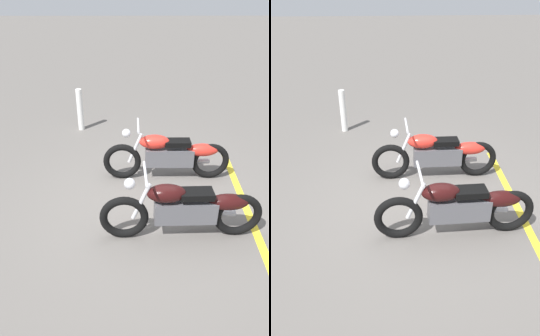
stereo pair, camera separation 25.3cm
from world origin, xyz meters
The scene contains 5 objects.
ground_plane centered at (0.00, 0.00, 0.00)m, with size 60.00×60.00×0.00m, color #66605B.
motorcycle_bright_foreground centered at (-0.27, -0.78, 0.46)m, with size 2.23×0.62×1.04m.
motorcycle_dark_foreground centered at (-0.34, 0.77, 0.46)m, with size 2.23×0.62×1.04m.
bollard_post centered at (1.60, -2.99, 0.49)m, with size 0.14×0.14×0.98m, color white.
parking_stripe_near centered at (-1.42, -0.03, 0.00)m, with size 3.20×0.12×0.01m, color yellow.
Camera 1 is at (0.39, 4.33, 3.16)m, focal length 35.22 mm.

